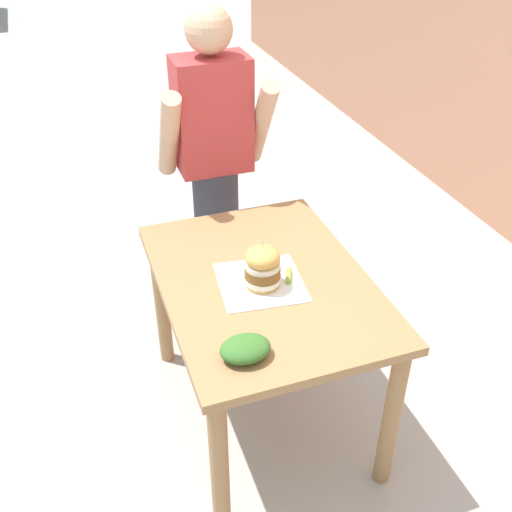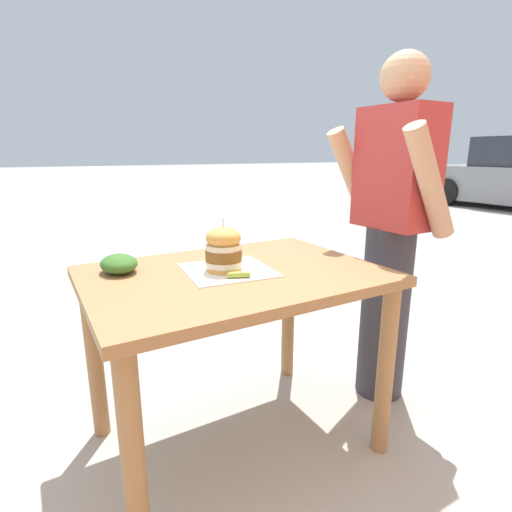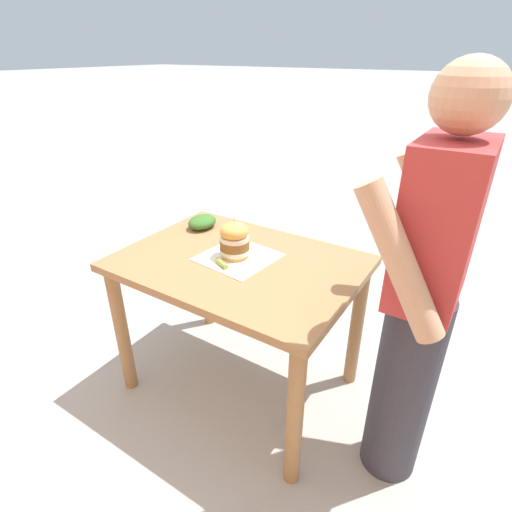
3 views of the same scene
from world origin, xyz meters
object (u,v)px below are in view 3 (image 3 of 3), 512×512
sandwich (235,240)px  pickle_spear (221,263)px  side_salad (202,222)px  diner_across_table (421,300)px  patio_table (239,283)px

sandwich → pickle_spear: (0.12, 0.01, -0.07)m
sandwich → side_salad: sandwich is taller
diner_across_table → pickle_spear: bearing=-86.1°
sandwich → side_salad: bearing=-118.0°
sandwich → diner_across_table: size_ratio=0.12×
pickle_spear → diner_across_table: 0.88m
sandwich → side_salad: 0.42m
patio_table → side_salad: size_ratio=6.37×
sandwich → pickle_spear: bearing=2.6°
patio_table → side_salad: side_salad is taller
sandwich → diner_across_table: diner_across_table is taller
sandwich → side_salad: size_ratio=1.17×
sandwich → diner_across_table: bearing=86.3°
pickle_spear → side_salad: 0.48m
patio_table → pickle_spear: pickle_spear is taller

